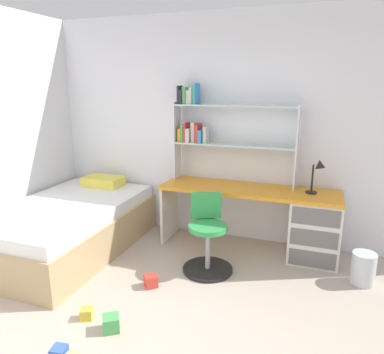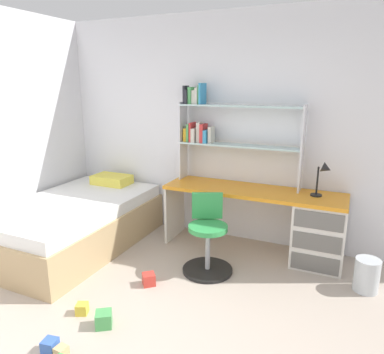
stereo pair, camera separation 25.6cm
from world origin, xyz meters
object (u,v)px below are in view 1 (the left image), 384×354
at_px(bookshelf_hutch, 215,127).
at_px(swivel_chair, 208,241).
at_px(desk_lamp, 319,172).
at_px(waste_bin, 363,268).
at_px(desk, 296,221).
at_px(toy_block_red_1, 151,281).
at_px(toy_block_yellow_4, 87,314).
at_px(bed_platform, 68,226).
at_px(toy_block_green_5, 111,323).
at_px(toy_block_blue_0, 59,353).

distance_m(bookshelf_hutch, swivel_chair, 1.36).
height_order(desk_lamp, waste_bin, desk_lamp).
height_order(desk, toy_block_red_1, desk).
bearing_deg(toy_block_red_1, toy_block_yellow_4, -114.44).
xyz_separation_m(bed_platform, waste_bin, (3.17, 0.35, -0.13)).
bearing_deg(bed_platform, toy_block_green_5, -41.03).
relative_size(bed_platform, toy_block_blue_0, 20.47).
height_order(desk, swivel_chair, swivel_chair).
bearing_deg(swivel_chair, toy_block_blue_0, -110.79).
bearing_deg(toy_block_green_5, desk_lamp, 51.69).
xyz_separation_m(desk, toy_block_blue_0, (-1.43, -2.21, -0.37)).
bearing_deg(desk, toy_block_red_1, -137.48).
distance_m(bed_platform, toy_block_green_5, 1.67).
height_order(bed_platform, toy_block_red_1, bed_platform).
xyz_separation_m(toy_block_red_1, toy_block_green_5, (-0.01, -0.68, 0.01)).
height_order(swivel_chair, toy_block_yellow_4, swivel_chair).
relative_size(waste_bin, toy_block_yellow_4, 3.40).
xyz_separation_m(swivel_chair, toy_block_green_5, (-0.42, -1.19, -0.25)).
xyz_separation_m(bookshelf_hutch, toy_block_blue_0, (-0.43, -2.37, -1.35)).
xyz_separation_m(desk, toy_block_yellow_4, (-1.52, -1.76, -0.37)).
relative_size(waste_bin, toy_block_blue_0, 3.18).
bearing_deg(toy_block_blue_0, toy_block_red_1, 79.98).
relative_size(desk, toy_block_green_5, 15.88).
xyz_separation_m(bookshelf_hutch, waste_bin, (1.67, -0.54, -1.25)).
height_order(desk, toy_block_yellow_4, desk).
relative_size(toy_block_red_1, toy_block_green_5, 0.91).
height_order(desk_lamp, toy_block_yellow_4, desk_lamp).
bearing_deg(bookshelf_hutch, swivel_chair, -78.24).
xyz_separation_m(waste_bin, toy_block_green_5, (-1.93, -1.44, -0.10)).
xyz_separation_m(bed_platform, toy_block_green_5, (1.25, -1.08, -0.22)).
height_order(bed_platform, waste_bin, bed_platform).
bearing_deg(desk, bed_platform, -163.69).
height_order(desk, desk_lamp, desk_lamp).
relative_size(bookshelf_hutch, waste_bin, 4.54).
bearing_deg(toy_block_blue_0, bed_platform, 125.89).
relative_size(bookshelf_hutch, toy_block_green_5, 11.44).
xyz_separation_m(waste_bin, toy_block_yellow_4, (-2.20, -1.38, -0.11)).
distance_m(bookshelf_hutch, desk_lamp, 1.26).
distance_m(desk_lamp, waste_bin, 1.04).
xyz_separation_m(bookshelf_hutch, bed_platform, (-1.50, -0.89, -1.12)).
xyz_separation_m(desk_lamp, swivel_chair, (-1.02, -0.64, -0.68)).
xyz_separation_m(toy_block_blue_0, toy_block_green_5, (0.18, 0.39, 0.01)).
bearing_deg(desk_lamp, toy_block_blue_0, -126.13).
height_order(desk_lamp, swivel_chair, desk_lamp).
height_order(desk, bed_platform, desk).
relative_size(waste_bin, toy_block_red_1, 2.75).
bearing_deg(swivel_chair, bookshelf_hutch, 101.76).
relative_size(toy_block_red_1, toy_block_yellow_4, 1.24).
relative_size(desk_lamp, swivel_chair, 0.48).
height_order(bookshelf_hutch, toy_block_red_1, bookshelf_hutch).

